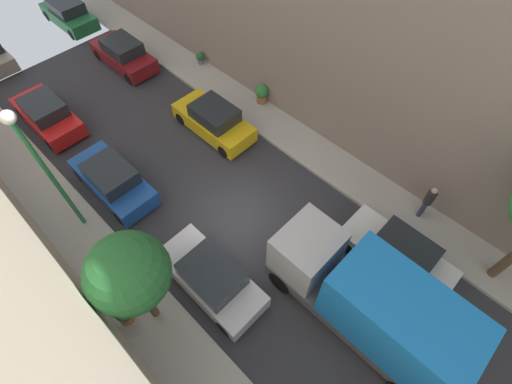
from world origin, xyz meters
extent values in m
plane|color=#2D2D33|center=(0.00, 0.00, 0.00)|extent=(32.00, 32.00, 0.00)
cube|color=#A8A399|center=(-5.00, 0.00, 0.07)|extent=(2.00, 44.00, 0.15)
cube|color=#A8A399|center=(5.00, 0.00, 0.07)|extent=(2.00, 44.00, 0.15)
cube|color=silver|center=(-2.70, -1.29, 0.55)|extent=(1.76, 4.20, 0.76)
cube|color=#1E2328|center=(-2.70, -1.44, 1.25)|extent=(1.56, 2.10, 0.64)
cylinder|color=black|center=(-3.48, 0.26, 0.32)|extent=(0.22, 0.64, 0.64)
cylinder|color=black|center=(-1.92, 0.26, 0.32)|extent=(0.22, 0.64, 0.64)
cylinder|color=black|center=(-3.48, -2.84, 0.32)|extent=(0.22, 0.64, 0.64)
cylinder|color=black|center=(-1.92, -2.84, 0.32)|extent=(0.22, 0.64, 0.64)
cube|color=#194799|center=(-2.70, 4.96, 0.55)|extent=(1.76, 4.20, 0.76)
cube|color=#1E2328|center=(-2.70, 4.81, 1.25)|extent=(1.56, 2.10, 0.64)
cylinder|color=black|center=(-3.48, 6.51, 0.32)|extent=(0.22, 0.64, 0.64)
cylinder|color=black|center=(-1.92, 6.51, 0.32)|extent=(0.22, 0.64, 0.64)
cylinder|color=black|center=(-3.48, 3.41, 0.32)|extent=(0.22, 0.64, 0.64)
cylinder|color=black|center=(-1.92, 3.41, 0.32)|extent=(0.22, 0.64, 0.64)
cube|color=red|center=(-2.70, 10.69, 0.55)|extent=(1.76, 4.20, 0.76)
cube|color=#1E2328|center=(-2.70, 10.54, 1.25)|extent=(1.56, 2.10, 0.64)
cylinder|color=black|center=(-3.48, 12.24, 0.32)|extent=(0.22, 0.64, 0.64)
cylinder|color=black|center=(-1.92, 12.24, 0.32)|extent=(0.22, 0.64, 0.64)
cylinder|color=black|center=(-3.48, 9.14, 0.32)|extent=(0.22, 0.64, 0.64)
cylinder|color=black|center=(-1.92, 9.14, 0.32)|extent=(0.22, 0.64, 0.64)
cylinder|color=black|center=(-1.92, 16.34, 0.32)|extent=(0.22, 0.64, 0.64)
cube|color=white|center=(2.70, -5.53, 0.55)|extent=(1.76, 4.20, 0.76)
cube|color=#1E2328|center=(2.70, -5.68, 1.25)|extent=(1.56, 2.10, 0.64)
cylinder|color=black|center=(1.92, -3.98, 0.32)|extent=(0.22, 0.64, 0.64)
cylinder|color=black|center=(3.48, -3.98, 0.32)|extent=(0.22, 0.64, 0.64)
cylinder|color=black|center=(1.92, -7.08, 0.32)|extent=(0.22, 0.64, 0.64)
cylinder|color=black|center=(3.48, -7.08, 0.32)|extent=(0.22, 0.64, 0.64)
cube|color=gold|center=(2.70, 4.59, 0.55)|extent=(1.76, 4.20, 0.76)
cube|color=#1E2328|center=(2.70, 4.44, 1.25)|extent=(1.56, 2.10, 0.64)
cylinder|color=black|center=(1.92, 6.14, 0.32)|extent=(0.22, 0.64, 0.64)
cylinder|color=black|center=(3.48, 6.14, 0.32)|extent=(0.22, 0.64, 0.64)
cylinder|color=black|center=(1.92, 3.04, 0.32)|extent=(0.22, 0.64, 0.64)
cylinder|color=black|center=(3.48, 3.04, 0.32)|extent=(0.22, 0.64, 0.64)
cube|color=maroon|center=(2.70, 12.20, 0.55)|extent=(1.76, 4.20, 0.76)
cube|color=#1E2328|center=(2.70, 12.05, 1.25)|extent=(1.56, 2.10, 0.64)
cylinder|color=black|center=(1.92, 13.75, 0.32)|extent=(0.22, 0.64, 0.64)
cylinder|color=black|center=(3.48, 13.75, 0.32)|extent=(0.22, 0.64, 0.64)
cylinder|color=black|center=(1.92, 10.65, 0.32)|extent=(0.22, 0.64, 0.64)
cylinder|color=black|center=(3.48, 10.65, 0.32)|extent=(0.22, 0.64, 0.64)
cube|color=#1E6638|center=(2.70, 18.24, 0.55)|extent=(1.76, 4.20, 0.76)
cube|color=#1E2328|center=(2.70, 18.09, 1.25)|extent=(1.56, 2.10, 0.64)
cylinder|color=black|center=(1.92, 19.79, 0.32)|extent=(0.22, 0.64, 0.64)
cylinder|color=black|center=(3.48, 19.79, 0.32)|extent=(0.22, 0.64, 0.64)
cylinder|color=black|center=(1.92, 16.69, 0.32)|extent=(0.22, 0.64, 0.64)
cylinder|color=black|center=(3.48, 16.69, 0.32)|extent=(0.22, 0.64, 0.64)
cube|color=#4C4C51|center=(0.00, -5.73, 0.73)|extent=(2.20, 6.60, 0.50)
cube|color=#B7B7BC|center=(0.00, -3.33, 1.83)|extent=(2.10, 1.80, 1.70)
cube|color=blue|center=(0.00, -6.73, 2.18)|extent=(2.24, 4.20, 2.40)
cylinder|color=black|center=(-0.98, -3.13, 0.48)|extent=(0.30, 0.96, 0.96)
cylinder|color=black|center=(0.98, -3.13, 0.48)|extent=(0.30, 0.96, 0.96)
cylinder|color=black|center=(0.98, -8.13, 0.48)|extent=(0.30, 0.96, 0.96)
cylinder|color=#2D334C|center=(5.23, -5.18, 0.56)|extent=(0.18, 0.18, 0.82)
cylinder|color=#2D334C|center=(5.45, -5.18, 0.56)|extent=(0.18, 0.18, 0.82)
cylinder|color=#262626|center=(5.34, -5.18, 1.29)|extent=(0.36, 0.36, 0.64)
sphere|color=tan|center=(5.34, -5.18, 1.75)|extent=(0.24, 0.24, 0.24)
cylinder|color=brown|center=(-4.80, -0.70, 1.44)|extent=(0.26, 0.26, 2.57)
sphere|color=#23602D|center=(-4.80, -0.70, 3.62)|extent=(2.39, 2.39, 2.39)
cylinder|color=brown|center=(5.74, 4.29, 0.36)|extent=(0.51, 0.51, 0.41)
sphere|color=#2D7233|center=(5.74, 4.29, 0.84)|extent=(0.69, 0.69, 0.69)
cylinder|color=brown|center=(-5.60, -0.16, 0.34)|extent=(0.49, 0.49, 0.38)
sphere|color=#23602D|center=(-5.60, -0.16, 0.75)|extent=(0.54, 0.54, 0.54)
cylinder|color=slate|center=(5.68, 9.06, 0.29)|extent=(0.37, 0.37, 0.28)
sphere|color=#23602D|center=(5.68, 9.06, 0.62)|extent=(0.47, 0.47, 0.47)
cylinder|color=#26723F|center=(-4.60, 4.42, 2.90)|extent=(0.16, 0.16, 5.50)
sphere|color=white|center=(-4.60, 4.42, 5.87)|extent=(0.44, 0.44, 0.44)
camera|label=1|loc=(-5.29, -6.07, 13.17)|focal=26.04mm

